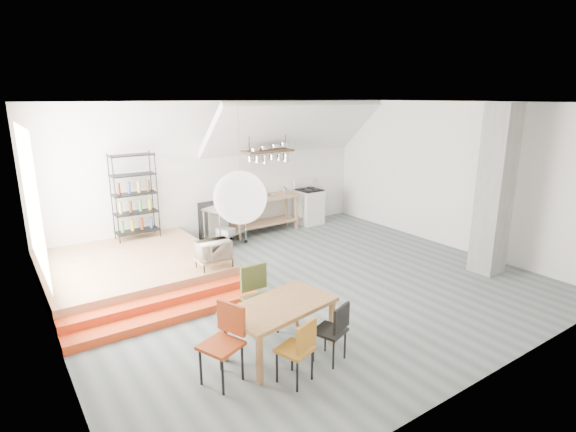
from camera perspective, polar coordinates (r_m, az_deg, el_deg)
floor at (r=8.25m, az=2.02°, el=-8.62°), size 8.00×8.00×0.00m
wall_back at (r=10.71m, az=-9.15°, el=5.65°), size 8.00×0.04×3.20m
wall_left at (r=6.32m, az=-28.48°, el=-2.51°), size 0.04×7.00×3.20m
wall_right at (r=10.59m, az=19.85°, el=4.85°), size 0.04×7.00×3.20m
ceiling at (r=7.56m, az=2.25°, el=14.21°), size 8.00×7.00×0.02m
slope_ceiling at (r=10.99m, az=0.68°, el=11.06°), size 4.40×1.44×1.32m
window_pane at (r=7.73m, az=-29.83°, el=1.78°), size 0.02×2.50×2.20m
platform at (r=8.87m, az=-19.25°, el=-6.36°), size 3.00×3.00×0.40m
step_lower at (r=7.20m, az=-14.83°, el=-12.24°), size 3.00×0.35×0.13m
step_upper at (r=7.47m, az=-15.80°, el=-10.71°), size 3.00×0.35×0.27m
concrete_column at (r=9.21m, az=24.80°, el=2.95°), size 0.50×0.50×3.20m
kitchen_counter at (r=11.11m, az=-3.05°, el=1.03°), size 1.80×0.60×0.91m
stove at (r=11.92m, az=2.69°, el=1.28°), size 0.60×0.60×1.18m
pot_rack at (r=10.69m, az=-2.38°, el=7.85°), size 1.20×0.50×1.43m
wire_shelving at (r=9.80m, az=-18.92°, el=2.54°), size 0.88×0.38×1.80m
microwave_shelf at (r=7.98m, az=-9.35°, el=-5.42°), size 0.60×0.40×0.16m
paper_lantern at (r=5.06m, az=-6.08°, el=2.33°), size 0.60×0.60×0.60m
dining_table at (r=5.97m, az=-1.05°, el=-11.79°), size 1.56×1.05×0.69m
chair_mustard at (r=5.43m, az=1.45°, el=-16.20°), size 0.47×0.47×0.82m
chair_black at (r=5.85m, az=5.90°, el=-13.92°), size 0.47×0.47×0.81m
chair_olive at (r=6.55m, az=-3.85°, el=-9.68°), size 0.44×0.44×0.95m
chair_red at (r=5.51m, az=-8.00°, el=-14.94°), size 0.56×0.56×0.94m
rolling_cart at (r=10.13m, az=-7.98°, el=-0.58°), size 1.07×0.84×0.94m
mini_fridge at (r=10.58m, az=-9.43°, el=-0.82°), size 0.54×0.54×0.91m
microwave at (r=7.92m, az=-9.41°, el=-4.24°), size 0.57×0.39×0.31m
bowl at (r=11.07m, az=-2.39°, el=2.64°), size 0.23×0.23×0.05m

